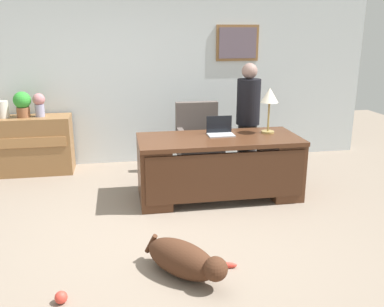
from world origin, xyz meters
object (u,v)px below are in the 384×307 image
person_standing (248,120)px  potted_plant (22,103)px  armchair (199,143)px  laptop (220,130)px  credenza (20,146)px  vase_with_flowers (39,103)px  dog_lying (185,260)px  desk_lamp (270,98)px  desk (219,165)px  dog_toy_ball (61,297)px  vase_empty (3,109)px  dog_toy_bone (228,265)px

person_standing → potted_plant: bearing=167.2°
armchair → laptop: armchair is taller
credenza → vase_with_flowers: bearing=0.2°
armchair → laptop: 0.82m
laptop → vase_with_flowers: vase_with_flowers is taller
dog_lying → desk_lamp: size_ratio=1.30×
armchair → vase_with_flowers: size_ratio=3.11×
dog_lying → laptop: bearing=67.9°
dog_lying → desk_lamp: desk_lamp is taller
desk_lamp → credenza: bearing=159.1°
desk → desk_lamp: desk_lamp is taller
potted_plant → dog_toy_ball: size_ratio=3.69×
vase_empty → vase_with_flowers: bearing=0.0°
laptop → potted_plant: size_ratio=0.89×
desk → desk_lamp: size_ratio=3.45×
dog_lying → dog_toy_bone: 0.42m
dog_lying → dog_toy_bone: (0.39, 0.06, -0.13)m
credenza → armchair: size_ratio=1.41×
credenza → desk_lamp: size_ratio=2.56×
credenza → vase_with_flowers: 0.68m
dog_toy_ball → dog_toy_bone: dog_toy_ball is taller
person_standing → potted_plant: 3.15m
desk_lamp → potted_plant: desk_lamp is taller
laptop → dog_toy_ball: size_ratio=3.28×
laptop → vase_empty: size_ratio=1.36×
credenza → dog_lying: (1.91, -3.05, -0.26)m
desk → armchair: size_ratio=1.90×
credenza → dog_lying: credenza is taller
armchair → vase_empty: size_ratio=4.37×
desk → vase_with_flowers: vase_with_flowers is taller
desk → potted_plant: size_ratio=5.43×
desk_lamp → dog_toy_ball: size_ratio=5.80×
desk → laptop: bearing=74.9°
potted_plant → vase_empty: bearing=180.0°
dog_lying → vase_empty: size_ratio=3.13×
dog_lying → desk: bearing=67.3°
person_standing → vase_empty: person_standing is taller
desk → dog_lying: (-0.69, -1.66, -0.26)m
vase_with_flowers → potted_plant: potted_plant is taller
credenza → dog_lying: bearing=-58.0°
credenza → dog_toy_bone: (2.30, -2.99, -0.39)m
desk_lamp → desk: bearing=-167.3°
armchair → desk_lamp: 1.28m
vase_with_flowers → dog_toy_ball: vase_with_flowers is taller
person_standing → vase_with_flowers: bearing=166.2°
credenza → desk_lamp: 3.58m
dog_toy_bone → person_standing: bearing=69.3°
vase_empty → potted_plant: size_ratio=0.65×
armchair → vase_with_flowers: bearing=167.0°
dog_lying → laptop: 2.07m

